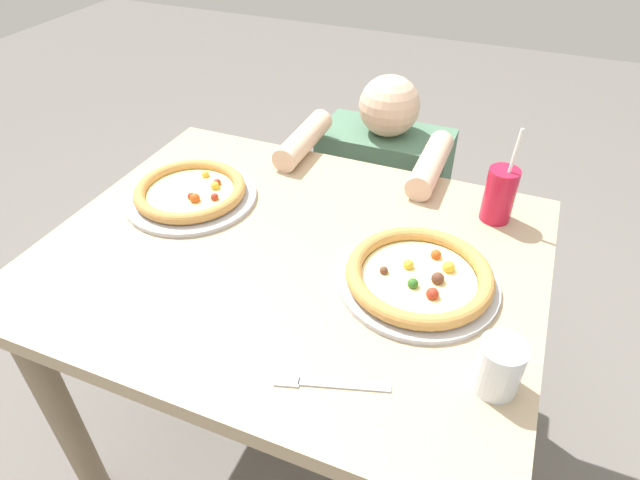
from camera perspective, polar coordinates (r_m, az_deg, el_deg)
ground_plane at (r=1.79m, az=-2.28°, el=-20.04°), size 8.00×8.00×0.00m
dining_table at (r=1.30m, az=-2.97°, el=-5.16°), size 1.11×0.89×0.75m
pizza_near at (r=1.14m, az=10.37°, el=-3.98°), size 0.34×0.34×0.05m
pizza_far at (r=1.42m, az=-13.52°, el=4.91°), size 0.33×0.33×0.04m
drink_cup_colored at (r=1.35m, az=18.48°, el=4.59°), size 0.07×0.07×0.24m
water_cup_clear at (r=0.97m, az=18.37°, el=-12.55°), size 0.08×0.08×0.10m
fork at (r=0.96m, az=0.63°, el=-14.98°), size 0.20×0.08×0.00m
diner_seated at (r=1.92m, az=6.29°, el=2.25°), size 0.45×0.54×0.92m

